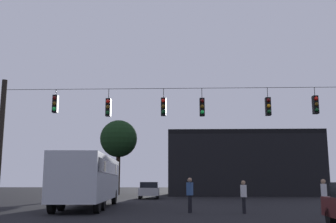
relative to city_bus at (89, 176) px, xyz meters
The scene contains 9 objects.
ground_plane 9.04m from the city_bus, 50.01° to the left, with size 168.00×168.00×0.00m, color black.
overhead_signal_span 7.09m from the city_bus, 31.28° to the right, with size 19.68×0.44×6.99m.
city_bus is the anchor object (origin of this frame).
car_far_left 13.58m from the city_bus, 79.19° to the left, with size 1.97×4.40×1.52m.
pedestrian_crossing_left 13.17m from the city_bus, 20.14° to the right, with size 0.32×0.41×1.67m.
pedestrian_crossing_center 6.99m from the city_bus, 30.52° to the right, with size 0.36×0.42×1.74m.
pedestrian_crossing_right 9.50m from the city_bus, 24.03° to the right, with size 0.26×0.37×1.60m.
corner_building 27.52m from the city_bus, 62.70° to the left, with size 16.97×12.01×7.16m.
tree_left_silhouette 24.11m from the city_bus, 95.04° to the left, with size 4.50×4.50×8.96m.
Camera 1 is at (-0.11, -6.15, 1.53)m, focal length 42.10 mm.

